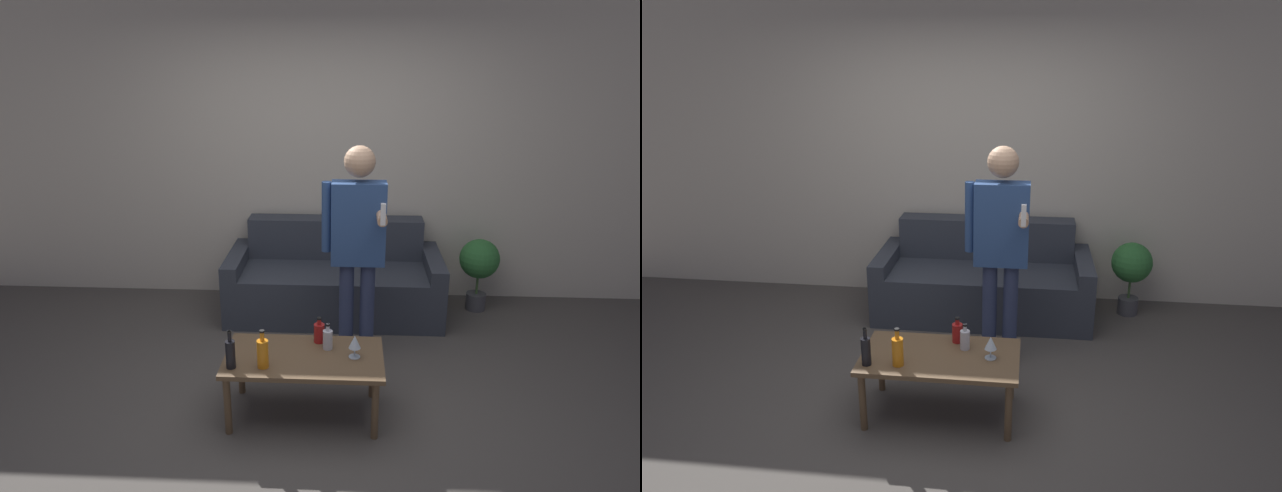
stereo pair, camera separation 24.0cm
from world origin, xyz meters
The scene contains 11 objects.
ground_plane centered at (0.00, 0.00, 0.00)m, with size 16.00×16.00×0.00m, color #514C47.
wall_back centered at (0.00, 2.10, 1.35)m, with size 8.00×0.06×2.70m.
couch centered at (0.14, 1.67, 0.29)m, with size 1.84×0.82×0.79m.
coffee_table centered at (0.00, 0.11, 0.37)m, with size 0.98×0.54×0.42m.
bottle_orange centered at (0.14, 0.21, 0.49)m, with size 0.06×0.06×0.17m.
bottle_green centered at (-0.23, -0.04, 0.52)m, with size 0.07×0.07×0.24m.
bottle_dark centered at (-0.42, -0.05, 0.51)m, with size 0.06×0.06×0.24m.
bottle_yellow centered at (0.08, 0.29, 0.49)m, with size 0.07×0.07×0.17m.
wine_glass_near centered at (0.31, 0.11, 0.52)m, with size 0.07×0.07×0.15m.
person_standing_front centered at (0.32, 0.80, 0.96)m, with size 0.44×0.41×1.61m.
potted_plant centered at (1.41, 1.77, 0.44)m, with size 0.35×0.35×0.65m.
Camera 2 is at (0.50, -2.98, 2.19)m, focal length 32.00 mm.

